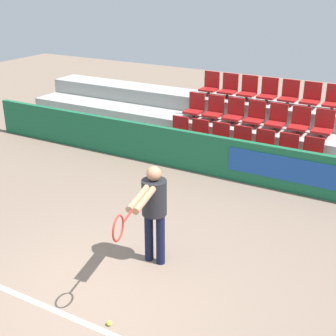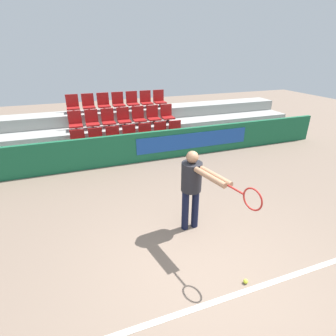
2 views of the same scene
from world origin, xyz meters
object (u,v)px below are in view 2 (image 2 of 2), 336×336
stadium_chair_14 (73,105)px  stadium_chair_18 (132,101)px  stadium_chair_8 (92,121)px  tennis_player (194,184)px  stadium_chair_4 (146,135)px  stadium_chair_6 (176,131)px  stadium_chair_1 (96,140)px  stadium_chair_16 (104,103)px  stadium_chair_7 (75,122)px  stadium_chair_19 (146,100)px  stadium_chair_9 (108,119)px  stadium_chair_15 (88,104)px  stadium_chair_0 (78,142)px  stadium_chair_5 (161,133)px  stadium_chair_12 (153,116)px  stadium_chair_13 (167,114)px  stadium_chair_17 (118,102)px  stadium_chair_11 (139,117)px  stadium_chair_20 (159,99)px  stadium_chair_10 (124,118)px  tennis_ball (246,281)px  stadium_chair_2 (113,138)px

stadium_chair_14 → stadium_chair_18: size_ratio=1.00×
stadium_chair_8 → tennis_player: 5.10m
stadium_chair_4 → stadium_chair_6: (1.02, 0.00, 0.00)m
stadium_chair_1 → stadium_chair_16: stadium_chair_16 is taller
stadium_chair_4 → stadium_chair_7: size_ratio=1.00×
stadium_chair_8 → stadium_chair_19: bearing=22.7°
stadium_chair_16 → stadium_chair_9: bearing=-90.0°
stadium_chair_14 → stadium_chair_15: (0.51, 0.00, 0.00)m
stadium_chair_9 → stadium_chair_14: stadium_chair_14 is taller
stadium_chair_9 → stadium_chair_19: 1.79m
stadium_chair_0 → stadium_chair_5: 2.54m
stadium_chair_5 → stadium_chair_12: 0.93m
stadium_chair_8 → tennis_player: bearing=-75.8°
stadium_chair_13 → stadium_chair_6: bearing=-90.0°
stadium_chair_0 → stadium_chair_7: (0.00, 0.85, 0.37)m
stadium_chair_14 → stadium_chair_17: bearing=0.0°
stadium_chair_7 → stadium_chair_11: size_ratio=1.00×
stadium_chair_16 → stadium_chair_18: bearing=0.0°
stadium_chair_1 → stadium_chair_20: 3.15m
stadium_chair_10 → stadium_chair_17: bearing=90.0°
stadium_chair_1 → stadium_chair_10: (1.02, 0.85, 0.37)m
stadium_chair_17 → stadium_chair_19: same height
stadium_chair_1 → stadium_chair_7: size_ratio=1.00×
stadium_chair_0 → stadium_chair_6: (3.05, 0.00, 0.00)m
stadium_chair_10 → stadium_chair_14: stadium_chair_14 is taller
stadium_chair_9 → stadium_chair_15: stadium_chair_15 is taller
stadium_chair_4 → stadium_chair_19: (0.51, 1.70, 0.75)m
stadium_chair_15 → stadium_chair_17: (1.02, 0.00, 0.00)m
stadium_chair_10 → stadium_chair_15: size_ratio=1.00×
tennis_ball → stadium_chair_19: bearing=85.4°
stadium_chair_8 → stadium_chair_13: (2.54, 0.00, 0.00)m
stadium_chair_11 → stadium_chair_12: 0.51m
stadium_chair_9 → stadium_chair_18: (1.02, 0.85, 0.37)m
stadium_chair_13 → stadium_chair_17: size_ratio=1.00×
stadium_chair_11 → stadium_chair_0: bearing=-157.3°
stadium_chair_1 → stadium_chair_19: (2.03, 1.70, 0.75)m
stadium_chair_1 → stadium_chair_0: bearing=180.0°
stadium_chair_10 → stadium_chair_15: (-1.02, 0.85, 0.37)m
stadium_chair_2 → stadium_chair_12: size_ratio=1.00×
stadium_chair_6 → stadium_chair_19: size_ratio=1.00×
stadium_chair_2 → tennis_player: bearing=-79.7°
stadium_chair_1 → stadium_chair_13: size_ratio=1.00×
stadium_chair_2 → stadium_chair_6: same height
stadium_chair_16 → stadium_chair_0: bearing=-120.8°
stadium_chair_6 → stadium_chair_18: bearing=120.8°
stadium_chair_19 → stadium_chair_0: bearing=-146.2°
stadium_chair_7 → stadium_chair_1: bearing=-59.2°
stadium_chair_8 → stadium_chair_17: size_ratio=1.00×
stadium_chair_18 → stadium_chair_15: bearing=180.0°
tennis_ball → stadium_chair_10: bearing=94.0°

